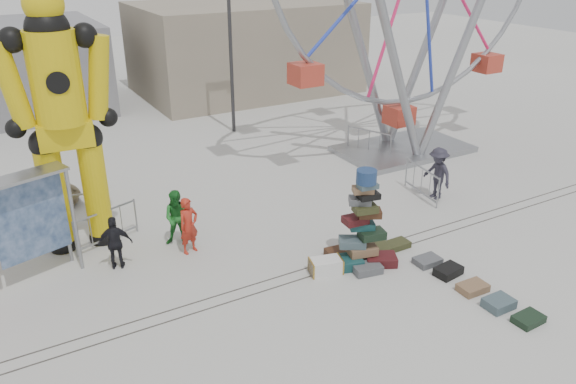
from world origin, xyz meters
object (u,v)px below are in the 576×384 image
barricade_dummy_c (107,227)px  pedestrian_grey (437,173)px  suitcase_tower (362,237)px  pedestrian_red (189,226)px  parked_suv (19,200)px  pedestrian_black (115,243)px  barricade_dummy_b (72,211)px  barricade_wheel_front (422,182)px  lamp_post_right (232,33)px  crash_test_dummy (62,115)px  pedestrian_green (178,218)px  steamer_trunk (326,266)px  lamp_post_left (56,39)px  barricade_wheel_back (369,142)px

barricade_dummy_c → pedestrian_grey: size_ratio=1.09×
suitcase_tower → pedestrian_red: (-3.91, 2.87, 0.06)m
pedestrian_red → pedestrian_grey: (8.71, -0.71, 0.08)m
parked_suv → pedestrian_grey: bearing=-128.3°
parked_suv → pedestrian_black: bearing=-172.4°
barricade_dummy_b → barricade_dummy_c: bearing=-58.0°
barricade_dummy_c → pedestrian_black: bearing=-112.3°
suitcase_tower → barricade_wheel_front: (4.43, 2.49, -0.22)m
suitcase_tower → lamp_post_right: bearing=100.3°
crash_test_dummy → pedestrian_grey: crash_test_dummy is taller
suitcase_tower → pedestrian_green: (-4.01, 3.48, 0.07)m
lamp_post_right → barricade_dummy_b: (-8.47, -6.30, -3.93)m
crash_test_dummy → pedestrian_black: 3.69m
steamer_trunk → parked_suv: parked_suv is taller
lamp_post_left → barricade_wheel_back: (10.45, -7.68, -3.93)m
pedestrian_green → barricade_wheel_front: bearing=20.8°
barricade_wheel_front → pedestrian_grey: bearing=-122.6°
suitcase_tower → parked_suv: suitcase_tower is taller
parked_suv → lamp_post_left: bearing=-37.1°
steamer_trunk → barricade_dummy_c: barricade_dummy_c is taller
pedestrian_green → crash_test_dummy: bearing=179.5°
lamp_post_left → barricade_dummy_c: 10.70m
barricade_dummy_b → barricade_dummy_c: 1.75m
lamp_post_left → barricade_wheel_back: 13.55m
pedestrian_red → parked_suv: size_ratio=0.44×
barricade_dummy_b → pedestrian_black: 3.17m
pedestrian_grey → suitcase_tower: bearing=-64.9°
steamer_trunk → barricade_wheel_front: barricade_wheel_front is taller
parked_suv → barricade_wheel_front: bearing=-127.7°
barricade_wheel_back → pedestrian_grey: bearing=-30.8°
barricade_dummy_c → barricade_wheel_back: same height
suitcase_tower → pedestrian_grey: suitcase_tower is taller
lamp_post_left → pedestrian_green: lamp_post_left is taller
pedestrian_red → barricade_wheel_back: bearing=6.2°
lamp_post_left → crash_test_dummy: (-1.46, -9.65, -0.53)m
barricade_dummy_b → pedestrian_black: size_ratio=1.31×
suitcase_tower → pedestrian_green: suitcase_tower is taller
lamp_post_right → barricade_dummy_c: (-7.80, -7.92, -3.93)m
lamp_post_right → barricade_wheel_back: lamp_post_right is taller
lamp_post_right → barricade_dummy_b: size_ratio=4.00×
lamp_post_right → parked_suv: 11.51m
lamp_post_right → pedestrian_black: lamp_post_right is taller
barricade_wheel_front → pedestrian_green: (-8.44, 0.98, 0.29)m
crash_test_dummy → barricade_wheel_front: (10.93, -2.31, -3.40)m
parked_suv → crash_test_dummy: bearing=-170.4°
pedestrian_black → pedestrian_grey: bearing=-165.0°
lamp_post_right → crash_test_dummy: size_ratio=1.07×
pedestrian_green → suitcase_tower: bearing=-13.4°
suitcase_tower → crash_test_dummy: bearing=162.8°
pedestrian_red → steamer_trunk: bearing=-62.6°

